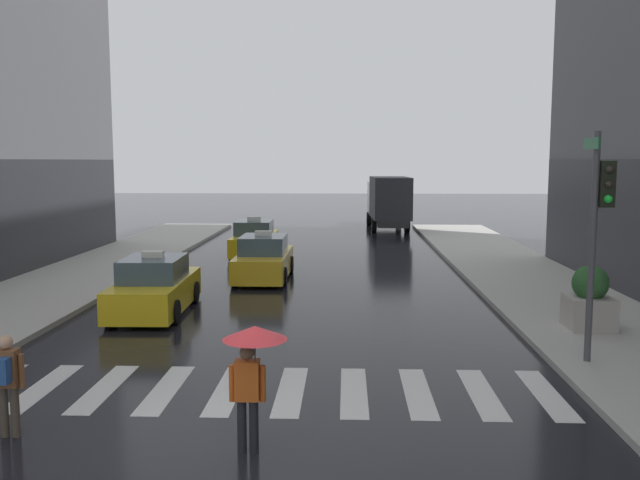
% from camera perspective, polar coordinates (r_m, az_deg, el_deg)
% --- Properties ---
extents(ground_plane, '(160.00, 160.00, 0.00)m').
position_cam_1_polar(ground_plane, '(10.40, -7.41, -18.03)').
color(ground_plane, black).
extents(crosswalk_markings, '(11.30, 2.80, 0.01)m').
position_cam_1_polar(crosswalk_markings, '(13.15, -5.17, -12.57)').
color(crosswalk_markings, silver).
rests_on(crosswalk_markings, ground).
extents(traffic_light_pole, '(0.44, 0.84, 4.80)m').
position_cam_1_polar(traffic_light_pole, '(14.94, 22.60, 2.04)').
color(traffic_light_pole, '#47474C').
rests_on(traffic_light_pole, curb_right).
extents(taxi_lead, '(2.03, 4.59, 1.80)m').
position_cam_1_polar(taxi_lead, '(19.83, -13.86, -3.97)').
color(taxi_lead, yellow).
rests_on(taxi_lead, ground).
extents(taxi_second, '(1.94, 4.54, 1.80)m').
position_cam_1_polar(taxi_second, '(24.78, -4.79, -1.68)').
color(taxi_second, gold).
rests_on(taxi_second, ground).
extents(taxi_third, '(1.97, 4.56, 1.80)m').
position_cam_1_polar(taxi_third, '(31.00, -5.58, 0.01)').
color(taxi_third, yellow).
rests_on(taxi_third, ground).
extents(box_truck, '(2.48, 7.61, 3.35)m').
position_cam_1_polar(box_truck, '(42.34, 5.83, 3.34)').
color(box_truck, '#2D2D2D').
rests_on(box_truck, ground).
extents(pedestrian_with_umbrella, '(0.96, 0.96, 1.94)m').
position_cam_1_polar(pedestrian_with_umbrella, '(10.08, -5.78, -9.62)').
color(pedestrian_with_umbrella, black).
rests_on(pedestrian_with_umbrella, ground).
extents(pedestrian_with_backpack, '(0.55, 0.43, 1.65)m').
position_cam_1_polar(pedestrian_with_backpack, '(11.79, -25.08, -10.55)').
color(pedestrian_with_backpack, '#473D33').
rests_on(pedestrian_with_backpack, ground).
extents(planter_near_corner, '(1.10, 1.10, 1.60)m').
position_cam_1_polar(planter_near_corner, '(18.24, 21.91, -4.73)').
color(planter_near_corner, '#A8A399').
rests_on(planter_near_corner, curb_right).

